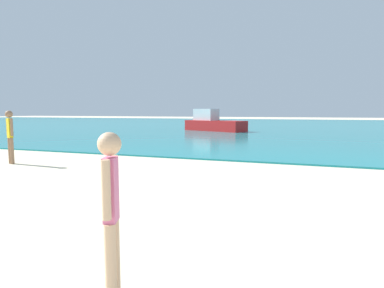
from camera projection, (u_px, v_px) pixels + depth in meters
The scene contains 4 objects.
water at pixel (285, 125), 38.80m from camera, with size 160.00×60.00×0.06m, color teal.
person_standing at pixel (111, 208), 2.73m from camera, with size 0.20×0.34×1.53m.
person_distant at pixel (10, 134), 10.21m from camera, with size 0.38×0.23×1.73m.
boat_near at pixel (213, 123), 27.06m from camera, with size 5.75×3.81×1.87m.
Camera 1 is at (2.22, 1.78, 1.70)m, focal length 29.50 mm.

